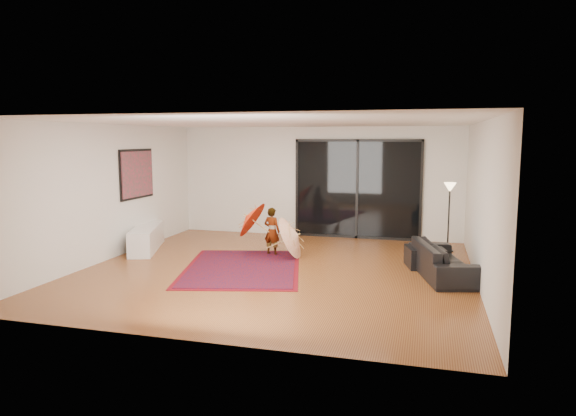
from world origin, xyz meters
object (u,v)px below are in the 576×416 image
at_px(ottoman, 425,257).
at_px(child, 272,231).
at_px(media_console, 147,238).
at_px(sofa, 443,260).

relative_size(ottoman, child, 0.67).
distance_m(media_console, child, 2.82).
distance_m(sofa, child, 3.50).
relative_size(sofa, child, 2.00).
height_order(media_console, sofa, sofa).
xyz_separation_m(media_console, sofa, (6.20, -0.57, 0.03)).
distance_m(media_console, ottoman, 5.89).
bearing_deg(ottoman, child, 176.02).
height_order(media_console, ottoman, media_console).
xyz_separation_m(media_console, ottoman, (5.89, 0.02, -0.07)).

